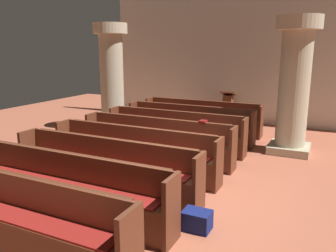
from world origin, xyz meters
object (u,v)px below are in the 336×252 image
object	(u,v)px
pillar_aisle_side	(294,84)
hymn_book	(203,121)
pew_row_6	(65,184)
lectern	(228,111)
pillar_far_side	(112,75)
kneeler_box_navy	(197,220)
pew_row_4	(134,150)
pew_row_1	(189,121)
pew_row_3	(156,138)
pew_row_0	(202,115)
pew_row_7	(9,212)
pew_row_2	(174,129)
pew_row_5	(104,164)

from	to	relation	value
pillar_aisle_side	hymn_book	bearing A→B (deg)	-133.16
pew_row_6	lectern	distance (m)	7.05
pillar_far_side	kneeler_box_navy	xyz separation A→B (m)	(4.40, -4.41, -1.49)
pew_row_4	pew_row_6	bearing A→B (deg)	-90.00
lectern	hymn_book	distance (m)	4.05
pew_row_1	pew_row_3	distance (m)	1.91
pew_row_3	pillar_aisle_side	distance (m)	3.38
pillar_far_side	hymn_book	xyz separation A→B (m)	(3.53, -1.82, -0.70)
pew_row_0	pew_row_3	world-z (taller)	same
pew_row_7	pew_row_4	bearing A→B (deg)	90.00
pew_row_7	pew_row_2	bearing A→B (deg)	90.00
pew_row_2	pew_row_4	xyz separation A→B (m)	(0.00, -1.91, 0.00)
pew_row_4	pew_row_5	distance (m)	0.95
pew_row_7	lectern	xyz separation A→B (m)	(0.41, 7.99, -0.04)
pew_row_5	pew_row_6	world-z (taller)	same
pew_row_2	kneeler_box_navy	size ratio (longest dim) A/B	9.20
pew_row_3	kneeler_box_navy	size ratio (longest dim) A/B	9.20
pew_row_2	kneeler_box_navy	xyz separation A→B (m)	(1.87, -3.35, -0.36)
lectern	pew_row_5	bearing A→B (deg)	-93.85
kneeler_box_navy	lectern	bearing A→B (deg)	102.52
pew_row_0	pew_row_4	xyz separation A→B (m)	(0.00, -3.82, 0.00)
pew_row_1	pillar_far_side	size ratio (longest dim) A/B	1.12
pew_row_7	pillar_aisle_side	size ratio (longest dim) A/B	1.12
pew_row_2	pew_row_7	xyz separation A→B (m)	(0.00, -4.77, 0.00)
pew_row_4	pew_row_7	distance (m)	2.86
kneeler_box_navy	pew_row_3	bearing A→B (deg)	127.99
hymn_book	kneeler_box_navy	distance (m)	2.84
pew_row_0	hymn_book	distance (m)	2.88
pew_row_3	pillar_far_side	xyz separation A→B (m)	(-2.53, 2.02, 1.13)
pew_row_7	kneeler_box_navy	size ratio (longest dim) A/B	9.20
pew_row_1	pew_row_5	distance (m)	3.82
hymn_book	kneeler_box_navy	xyz separation A→B (m)	(0.87, -2.59, -0.79)
pew_row_2	pew_row_4	world-z (taller)	same
hymn_book	pew_row_4	bearing A→B (deg)	-131.06
pew_row_1	pew_row_4	world-z (taller)	same
pew_row_5	kneeler_box_navy	world-z (taller)	pew_row_5
hymn_book	pew_row_7	bearing A→B (deg)	-104.02
pew_row_6	pew_row_4	bearing A→B (deg)	90.00
pew_row_0	pew_row_6	xyz separation A→B (m)	(0.00, -5.72, 0.00)
lectern	hymn_book	xyz separation A→B (m)	(0.59, -3.98, 0.48)
pew_row_0	hymn_book	size ratio (longest dim) A/B	18.74
pew_row_2	pew_row_4	size ratio (longest dim) A/B	1.00
pew_row_7	kneeler_box_navy	world-z (taller)	pew_row_7
pew_row_6	kneeler_box_navy	xyz separation A→B (m)	(1.87, 0.47, -0.36)
pew_row_2	pew_row_7	world-z (taller)	same
pew_row_2	pillar_far_side	size ratio (longest dim) A/B	1.12
pew_row_5	hymn_book	xyz separation A→B (m)	(1.00, 2.10, 0.43)
pew_row_6	lectern	size ratio (longest dim) A/B	3.22
pew_row_3	pew_row_0	bearing A→B (deg)	90.00
pew_row_2	pillar_aisle_side	world-z (taller)	pillar_aisle_side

